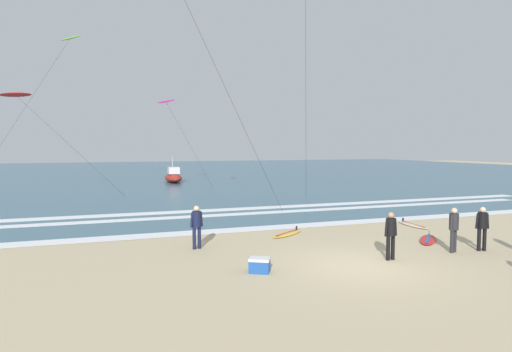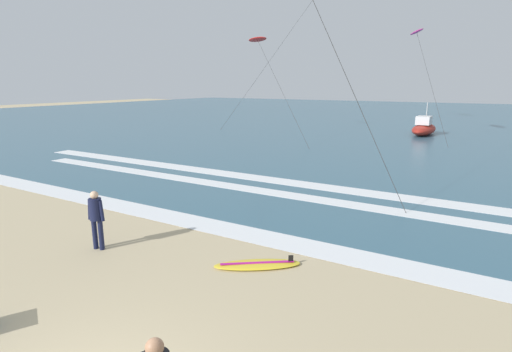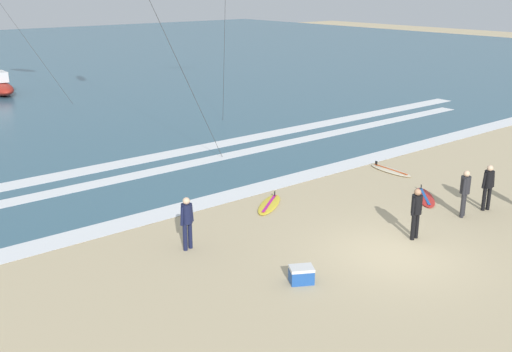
{
  "view_description": "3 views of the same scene",
  "coord_description": "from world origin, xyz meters",
  "px_view_note": "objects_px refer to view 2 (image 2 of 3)",
  "views": [
    {
      "loc": [
        -7.62,
        -11.59,
        3.77
      ],
      "look_at": [
        -1.45,
        5.9,
        2.5
      ],
      "focal_mm": 30.48,
      "sensor_mm": 36.0,
      "label": 1
    },
    {
      "loc": [
        4.21,
        -2.42,
        4.32
      ],
      "look_at": [
        -0.94,
        6.31,
        1.95
      ],
      "focal_mm": 27.99,
      "sensor_mm": 36.0,
      "label": 2
    },
    {
      "loc": [
        -12.99,
        -9.71,
        7.39
      ],
      "look_at": [
        -1.91,
        3.96,
        1.74
      ],
      "focal_mm": 42.19,
      "sensor_mm": 36.0,
      "label": 3
    }
  ],
  "objects_px": {
    "surfer_right_near": "(96,215)",
    "kite_red_mid_center": "(258,40)",
    "offshore_boat": "(424,128)",
    "kite_magenta_far_left": "(417,32)",
    "surfboard_near_water": "(257,264)"
  },
  "relations": [
    {
      "from": "surfer_right_near",
      "to": "kite_red_mid_center",
      "type": "xyz_separation_m",
      "value": [
        -9.91,
        25.34,
        7.03
      ]
    },
    {
      "from": "surfer_right_near",
      "to": "offshore_boat",
      "type": "relative_size",
      "value": 0.3
    },
    {
      "from": "surfer_right_near",
      "to": "kite_magenta_far_left",
      "type": "xyz_separation_m",
      "value": [
        2.81,
        28.13,
        7.19
      ]
    },
    {
      "from": "surfboard_near_water",
      "to": "kite_magenta_far_left",
      "type": "height_order",
      "value": "kite_magenta_far_left"
    },
    {
      "from": "surfboard_near_water",
      "to": "offshore_boat",
      "type": "distance_m",
      "value": 28.89
    },
    {
      "from": "kite_red_mid_center",
      "to": "kite_magenta_far_left",
      "type": "xyz_separation_m",
      "value": [
        12.72,
        2.79,
        0.16
      ]
    },
    {
      "from": "surfer_right_near",
      "to": "surfboard_near_water",
      "type": "bearing_deg",
      "value": 16.69
    },
    {
      "from": "kite_magenta_far_left",
      "to": "kite_red_mid_center",
      "type": "bearing_deg",
      "value": -167.64
    },
    {
      "from": "kite_red_mid_center",
      "to": "kite_magenta_far_left",
      "type": "relative_size",
      "value": 1.17
    },
    {
      "from": "kite_magenta_far_left",
      "to": "offshore_boat",
      "type": "distance_m",
      "value": 7.91
    },
    {
      "from": "offshore_boat",
      "to": "surfer_right_near",
      "type": "bearing_deg",
      "value": -97.05
    },
    {
      "from": "surfer_right_near",
      "to": "offshore_boat",
      "type": "height_order",
      "value": "offshore_boat"
    },
    {
      "from": "surfboard_near_water",
      "to": "surfer_right_near",
      "type": "bearing_deg",
      "value": -163.31
    },
    {
      "from": "surfboard_near_water",
      "to": "kite_magenta_far_left",
      "type": "distance_m",
      "value": 28.11
    },
    {
      "from": "surfer_right_near",
      "to": "kite_red_mid_center",
      "type": "bearing_deg",
      "value": 111.36
    }
  ]
}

